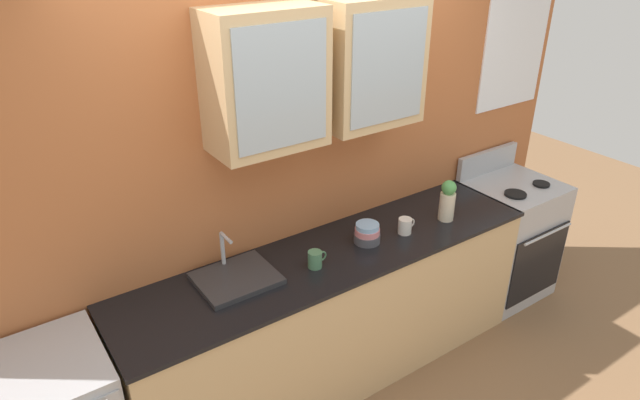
% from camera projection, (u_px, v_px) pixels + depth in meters
% --- Properties ---
extents(ground_plane, '(10.00, 10.00, 0.00)m').
position_uv_depth(ground_plane, '(333.00, 371.00, 3.70)').
color(ground_plane, brown).
extents(back_wall_unit, '(4.38, 0.43, 2.50)m').
position_uv_depth(back_wall_unit, '(305.00, 162.00, 3.31)').
color(back_wall_unit, '#B76638').
rests_on(back_wall_unit, ground_plane).
extents(counter, '(2.67, 0.63, 0.93)m').
position_uv_depth(counter, '(334.00, 316.00, 3.49)').
color(counter, tan).
rests_on(counter, ground_plane).
extents(stove_range, '(0.65, 0.64, 1.11)m').
position_uv_depth(stove_range, '(506.00, 238.00, 4.32)').
color(stove_range, '#ADAFB5').
rests_on(stove_range, ground_plane).
extents(sink_faucet, '(0.42, 0.36, 0.24)m').
position_uv_depth(sink_faucet, '(236.00, 277.00, 3.03)').
color(sink_faucet, '#2D2D30').
rests_on(sink_faucet, counter).
extents(bowl_stack, '(0.16, 0.16, 0.12)m').
position_uv_depth(bowl_stack, '(367.00, 233.00, 3.37)').
color(bowl_stack, '#4C4C54').
rests_on(bowl_stack, counter).
extents(vase, '(0.10, 0.10, 0.28)m').
position_uv_depth(vase, '(448.00, 200.00, 3.59)').
color(vase, beige).
rests_on(vase, counter).
extents(cup_near_sink, '(0.12, 0.08, 0.10)m').
position_uv_depth(cup_near_sink, '(315.00, 259.00, 3.13)').
color(cup_near_sink, '#4C7F59').
rests_on(cup_near_sink, counter).
extents(cup_near_bowls, '(0.12, 0.08, 0.10)m').
position_uv_depth(cup_near_bowls, '(405.00, 226.00, 3.47)').
color(cup_near_bowls, silver).
rests_on(cup_near_bowls, counter).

